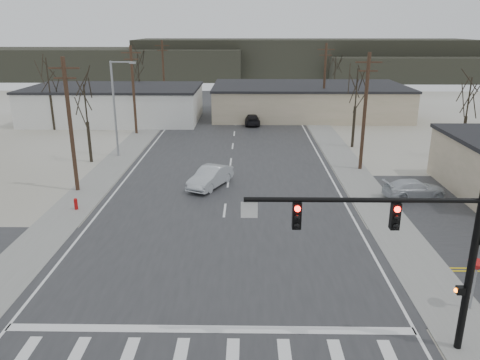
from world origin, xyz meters
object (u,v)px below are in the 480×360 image
(traffic_signal_mast, at_px, (423,240))
(car_far_b, at_px, (244,104))
(car_far_a, at_px, (252,119))
(fire_hydrant, at_px, (76,204))
(sedan_crossing, at_px, (210,177))
(car_parked_silver, at_px, (414,189))

(traffic_signal_mast, distance_m, car_far_b, 56.24)
(car_far_a, relative_size, car_far_b, 1.11)
(fire_hydrant, bearing_deg, car_far_b, 74.95)
(sedan_crossing, xyz_separation_m, car_parked_silver, (15.12, -2.15, -0.14))
(sedan_crossing, bearing_deg, car_parked_silver, 16.80)
(traffic_signal_mast, bearing_deg, car_parked_silver, 70.90)
(car_far_b, bearing_deg, sedan_crossing, -104.42)
(fire_hydrant, height_order, sedan_crossing, sedan_crossing)
(car_far_b, relative_size, car_parked_silver, 0.93)
(fire_hydrant, xyz_separation_m, sedan_crossing, (8.86, 4.94, 0.39))
(traffic_signal_mast, xyz_separation_m, car_far_b, (-6.94, 55.68, -3.90))
(fire_hydrant, distance_m, sedan_crossing, 10.15)
(sedan_crossing, xyz_separation_m, car_far_a, (3.45, 24.46, -0.11))
(sedan_crossing, distance_m, car_parked_silver, 15.27)
(fire_hydrant, xyz_separation_m, car_far_a, (12.31, 29.40, 0.28))
(traffic_signal_mast, relative_size, car_far_b, 2.10)
(traffic_signal_mast, xyz_separation_m, car_far_a, (-5.79, 43.60, -3.94))
(fire_hydrant, bearing_deg, car_far_a, 67.29)
(car_far_a, xyz_separation_m, car_far_b, (-1.15, 12.07, 0.04))
(sedan_crossing, height_order, car_far_a, sedan_crossing)
(traffic_signal_mast, bearing_deg, car_far_a, 97.56)
(fire_hydrant, relative_size, car_parked_silver, 0.19)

